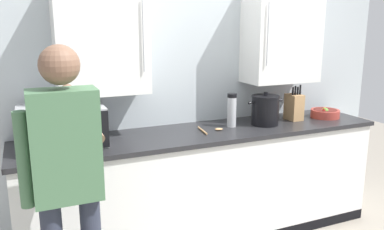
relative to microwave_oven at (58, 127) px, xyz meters
name	(u,v)px	position (x,y,z in m)	size (l,w,h in m)	color
back_wall_tiled	(192,65)	(1.11, 0.26, 0.36)	(3.83, 0.44, 2.65)	#B2BCC1
counter_unit	(207,185)	(1.11, -0.04, -0.59)	(2.92, 0.62, 0.91)	white
microwave_oven	(58,127)	(0.00, 0.00, 0.00)	(0.56, 0.42, 0.27)	#B7BABF
knife_block	(294,107)	(1.96, 0.00, -0.02)	(0.11, 0.15, 0.31)	tan
thermos_flask	(232,110)	(1.34, 0.00, 0.00)	(0.08, 0.08, 0.27)	#B7BABF
stock_pot	(265,110)	(1.63, -0.05, -0.01)	(0.32, 0.23, 0.28)	black
wooden_spoon	(211,130)	(1.13, -0.06, -0.13)	(0.19, 0.21, 0.02)	tan
fruit_bowl	(325,113)	(2.28, -0.04, -0.09)	(0.25, 0.25, 0.10)	#AD3D33
person_figure	(67,173)	(-0.02, -0.71, -0.07)	(0.44, 0.53, 1.64)	#282D3D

